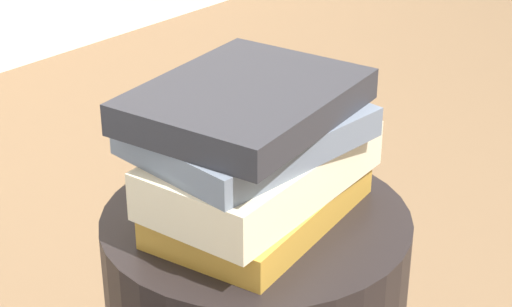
# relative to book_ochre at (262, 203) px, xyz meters

# --- Properties ---
(book_ochre) EXTENTS (0.29, 0.21, 0.04)m
(book_ochre) POSITION_rel_book_ochre_xyz_m (0.00, 0.00, 0.00)
(book_ochre) COLOR #B7842D
(book_ochre) RESTS_ON side_table
(book_cream) EXTENTS (0.30, 0.19, 0.06)m
(book_cream) POSITION_rel_book_ochre_xyz_m (-0.01, -0.00, 0.05)
(book_cream) COLOR beige
(book_cream) RESTS_ON book_ochre
(book_slate) EXTENTS (0.27, 0.20, 0.04)m
(book_slate) POSITION_rel_book_ochre_xyz_m (-0.01, 0.01, 0.10)
(book_slate) COLOR slate
(book_slate) RESTS_ON book_cream
(book_charcoal) EXTENTS (0.29, 0.24, 0.04)m
(book_charcoal) POSITION_rel_book_ochre_xyz_m (-0.01, 0.02, 0.13)
(book_charcoal) COLOR #28282D
(book_charcoal) RESTS_ON book_slate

